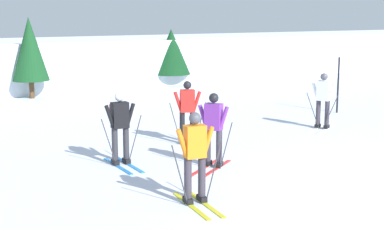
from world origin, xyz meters
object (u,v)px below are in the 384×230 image
Objects in this scene: skier_purple at (213,128)px; conifer_far_right at (171,52)px; skier_red at (187,110)px; skier_black at (120,124)px; trail_marker_pole at (338,85)px; skier_orange at (195,155)px; conifer_far_left at (30,49)px; skier_white at (323,99)px.

conifer_far_right reaches higher than skier_purple.
skier_red is 2.64m from skier_black.
trail_marker_pole reaches higher than skier_black.
skier_black is at bearing -167.83° from trail_marker_pole.
skier_orange is 11.05m from trail_marker_pole.
skier_orange is 0.86× the size of trail_marker_pole.
skier_black is (-1.67, 1.39, 0.04)m from skier_purple.
skier_orange is at bearing -151.18° from trail_marker_pole.
conifer_far_left is at bearing 83.47° from skier_orange.
conifer_far_left is (-5.42, 11.22, 1.14)m from skier_white.
skier_red is 1.00× the size of skier_black.
skier_purple is at bearing -109.07° from skier_red.
conifer_far_right reaches higher than skier_white.
trail_marker_pole is (7.93, 3.46, 0.08)m from skier_purple.
skier_white is 0.62× the size of conifer_far_right.
conifer_far_right reaches higher than skier_black.
conifer_far_right reaches higher than skier_orange.
skier_white is 4.60m from skier_red.
trail_marker_pole reaches higher than skier_purple.
skier_red is at bearing 20.44° from skier_black.
skier_purple is at bearing -117.87° from conifer_far_right.
skier_orange is 7.98m from skier_white.
conifer_far_left is at bearing -174.59° from conifer_far_right.
skier_white is 7.05m from skier_black.
skier_white is at bearing -98.83° from conifer_far_right.
trail_marker_pole reaches higher than skier_red.
skier_red is at bearing -119.52° from conifer_far_right.
skier_red is at bearing 172.88° from skier_white.
trail_marker_pole is 12.45m from conifer_far_left.
skier_black is at bearing 140.14° from skier_purple.
conifer_far_left reaches higher than skier_purple.
skier_orange is 0.62× the size of conifer_far_right.
conifer_far_left is (-0.85, 10.65, 1.14)m from skier_red.
conifer_far_left reaches higher than trail_marker_pole.
conifer_far_right is at bearing 62.13° from skier_purple.
skier_orange is at bearing -91.44° from skier_black.
skier_black is 9.82m from trail_marker_pole.
skier_orange is at bearing -153.12° from skier_white.
skier_red is 0.86× the size of trail_marker_pole.
skier_orange is at bearing -121.40° from skier_red.
skier_orange is 17.94m from conifer_far_right.
skier_red is (0.80, 2.31, 0.00)m from skier_purple.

